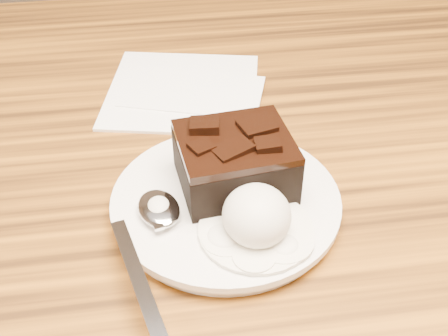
{
  "coord_description": "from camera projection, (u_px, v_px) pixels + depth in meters",
  "views": [
    {
      "loc": [
        0.01,
        -0.43,
        1.09
      ],
      "look_at": [
        0.06,
        -0.07,
        0.79
      ],
      "focal_mm": 45.66,
      "sensor_mm": 36.0,
      "label": 1
    }
  ],
  "objects": [
    {
      "name": "plate",
      "position": [
        226.0,
        204.0,
        0.49
      ],
      "size": [
        0.2,
        0.2,
        0.02
      ],
      "primitive_type": "cylinder",
      "color": "white",
      "rests_on": "dining_table"
    },
    {
      "name": "brownie",
      "position": [
        235.0,
        165.0,
        0.48
      ],
      "size": [
        0.1,
        0.09,
        0.04
      ],
      "primitive_type": "cube",
      "rotation": [
        0.0,
        0.0,
        0.11
      ],
      "color": "black",
      "rests_on": "plate"
    },
    {
      "name": "ice_cream_scoop",
      "position": [
        257.0,
        215.0,
        0.44
      ],
      "size": [
        0.05,
        0.06,
        0.05
      ],
      "primitive_type": "ellipsoid",
      "color": "white",
      "rests_on": "plate"
    },
    {
      "name": "melt_puddle",
      "position": [
        256.0,
        231.0,
        0.45
      ],
      "size": [
        0.09,
        0.09,
        0.0
      ],
      "primitive_type": "cylinder",
      "color": "white",
      "rests_on": "plate"
    },
    {
      "name": "spoon",
      "position": [
        159.0,
        210.0,
        0.47
      ],
      "size": [
        0.08,
        0.19,
        0.01
      ],
      "primitive_type": null,
      "rotation": [
        0.0,
        0.0,
        0.24
      ],
      "color": "silver",
      "rests_on": "plate"
    },
    {
      "name": "napkin",
      "position": [
        183.0,
        89.0,
        0.64
      ],
      "size": [
        0.2,
        0.2,
        0.01
      ],
      "primitive_type": "cube",
      "rotation": [
        0.0,
        0.0,
        -0.21
      ],
      "color": "white",
      "rests_on": "dining_table"
    },
    {
      "name": "crumb_a",
      "position": [
        215.0,
        230.0,
        0.45
      ],
      "size": [
        0.01,
        0.01,
        0.0
      ],
      "primitive_type": "cube",
      "rotation": [
        0.0,
        0.0,
        1.4
      ],
      "color": "black",
      "rests_on": "plate"
    },
    {
      "name": "crumb_b",
      "position": [
        264.0,
        182.0,
        0.5
      ],
      "size": [
        0.01,
        0.01,
        0.0
      ],
      "primitive_type": "cube",
      "rotation": [
        0.0,
        0.0,
        1.2
      ],
      "color": "black",
      "rests_on": "plate"
    }
  ]
}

